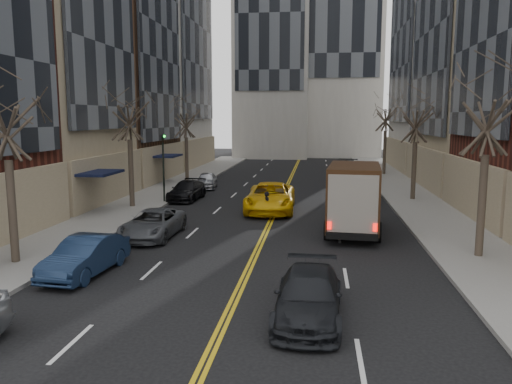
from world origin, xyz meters
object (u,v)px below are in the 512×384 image
Objects in this scene: pedestrian at (267,205)px; observer_sedan at (309,296)px; taxi at (270,197)px; ups_truck at (354,199)px.

observer_sedan is at bearing 174.29° from pedestrian.
observer_sedan is 0.75× the size of taxi.
taxi reaches higher than observer_sedan.
ups_truck is 5.46m from pedestrian.
observer_sedan is 3.02× the size of pedestrian.
pedestrian is at bearing -90.58° from taxi.
ups_truck is 10.92m from observer_sedan.
observer_sedan is at bearing -82.33° from taxi.
taxi is at bearing -15.21° from pedestrian.
observer_sedan is at bearing -95.28° from ups_truck.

